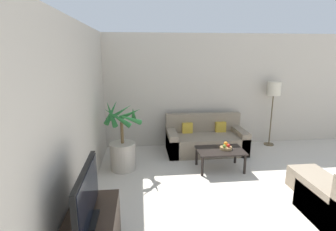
% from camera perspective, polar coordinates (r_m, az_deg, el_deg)
% --- Properties ---
extents(wall_back, '(8.40, 0.06, 2.70)m').
position_cam_1_polar(wall_back, '(6.77, 16.16, 5.31)').
color(wall_back, '#BCB2A3').
rests_on(wall_back, ground_plane).
extents(wall_left, '(0.06, 7.60, 2.70)m').
position_cam_1_polar(wall_left, '(3.42, -20.71, -2.83)').
color(wall_left, '#BCB2A3').
rests_on(wall_left, ground_plane).
extents(television, '(0.18, 0.99, 0.57)m').
position_cam_1_polar(television, '(2.83, -17.25, -16.40)').
color(television, black).
rests_on(television, tv_console).
extents(potted_palm, '(0.74, 0.81, 1.38)m').
position_cam_1_polar(potted_palm, '(5.23, -9.82, -6.76)').
color(potted_palm, '#ADA393').
rests_on(potted_palm, ground_plane).
extents(sofa_loveseat, '(1.79, 0.86, 0.85)m').
position_cam_1_polar(sofa_loveseat, '(6.17, 8.17, -5.32)').
color(sofa_loveseat, gray).
rests_on(sofa_loveseat, ground_plane).
extents(floor_lamp, '(0.31, 0.31, 1.58)m').
position_cam_1_polar(floor_lamp, '(6.80, 22.02, 4.75)').
color(floor_lamp, brown).
rests_on(floor_lamp, ground_plane).
extents(coffee_table, '(0.91, 0.60, 0.41)m').
position_cam_1_polar(coffee_table, '(5.29, 11.29, -7.85)').
color(coffee_table, black).
rests_on(coffee_table, ground_plane).
extents(fruit_bowl, '(0.24, 0.24, 0.05)m').
position_cam_1_polar(fruit_bowl, '(5.32, 12.48, -6.90)').
color(fruit_bowl, '#997A4C').
rests_on(fruit_bowl, coffee_table).
extents(apple_red, '(0.07, 0.07, 0.07)m').
position_cam_1_polar(apple_red, '(5.28, 13.07, -6.41)').
color(apple_red, red).
rests_on(apple_red, fruit_bowl).
extents(apple_green, '(0.06, 0.06, 0.06)m').
position_cam_1_polar(apple_green, '(5.24, 12.16, -6.53)').
color(apple_green, olive).
rests_on(apple_green, fruit_bowl).
extents(orange_fruit, '(0.09, 0.09, 0.09)m').
position_cam_1_polar(orange_fruit, '(5.35, 12.48, -6.02)').
color(orange_fruit, orange).
rests_on(orange_fruit, fruit_bowl).
extents(ottoman, '(0.52, 0.53, 0.36)m').
position_cam_1_polar(ottoman, '(5.09, 28.40, -12.37)').
color(ottoman, gray).
rests_on(ottoman, ground_plane).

